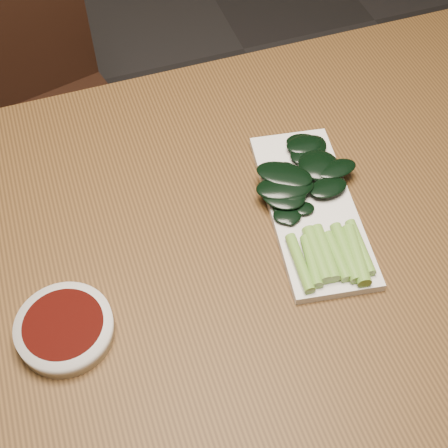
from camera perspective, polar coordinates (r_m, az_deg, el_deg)
ground at (r=1.57m, az=-0.57°, el=-17.98°), size 6.00×6.00×0.00m
table at (r=0.96m, az=-0.90°, el=-4.64°), size 1.40×0.80×0.75m
chair_far at (r=1.52m, az=-17.24°, el=9.19°), size 0.53×0.53×0.89m
sauce_bowl at (r=0.84m, az=-14.35°, el=-9.24°), size 0.13×0.13×0.03m
serving_plate at (r=0.94m, az=7.99°, el=1.45°), size 0.17×0.32×0.01m
gai_lan at (r=0.93m, az=7.90°, el=2.00°), size 0.17×0.30×0.02m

